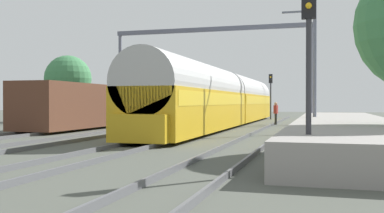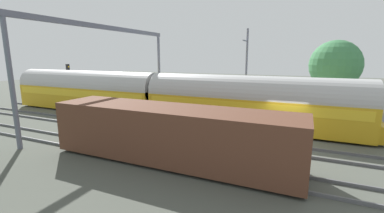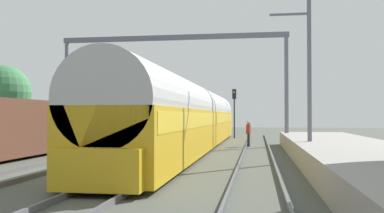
{
  "view_description": "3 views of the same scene",
  "coord_description": "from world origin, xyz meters",
  "views": [
    {
      "loc": [
        8.76,
        -21.28,
        1.72
      ],
      "look_at": [
        2.01,
        2.04,
        1.49
      ],
      "focal_mm": 41.76,
      "sensor_mm": 36.0,
      "label": 1
    },
    {
      "loc": [
        -17.13,
        -1.0,
        5.4
      ],
      "look_at": [
        0.14,
        6.65,
        1.68
      ],
      "focal_mm": 24.06,
      "sensor_mm": 36.0,
      "label": 2
    },
    {
      "loc": [
        6.06,
        -15.83,
        2.08
      ],
      "look_at": [
        1.0,
        17.04,
        2.79
      ],
      "focal_mm": 40.09,
      "sensor_mm": 36.0,
      "label": 3
    }
  ],
  "objects": [
    {
      "name": "catenary_pole_east_mid",
      "position": [
        8.37,
        4.45,
        4.15
      ],
      "size": [
        1.9,
        0.2,
        8.0
      ],
      "color": "slate",
      "rests_on": "ground"
    },
    {
      "name": "railway_signal_near",
      "position": [
        8.46,
        -9.59,
        3.05
      ],
      "size": [
        0.36,
        0.3,
        4.74
      ],
      "color": "#2D2D33",
      "rests_on": "ground"
    },
    {
      "name": "platform",
      "position": [
        9.84,
        2.0,
        0.45
      ],
      "size": [
        4.4,
        28.0,
        0.9
      ],
      "color": "gray",
      "rests_on": "ground"
    },
    {
      "name": "passenger_train",
      "position": [
        2.01,
        10.91,
        1.97
      ],
      "size": [
        2.93,
        32.85,
        3.82
      ],
      "color": "gold",
      "rests_on": "ground"
    },
    {
      "name": "freight_car",
      "position": [
        -6.02,
        5.09,
        1.47
      ],
      "size": [
        2.8,
        13.0,
        2.7
      ],
      "color": "#563323",
      "rests_on": "ground"
    },
    {
      "name": "person_crossing",
      "position": [
        5.44,
        13.24,
        1.03
      ],
      "size": [
        0.31,
        0.44,
        1.73
      ],
      "rotation": [
        0.0,
        0.0,
        1.37
      ],
      "color": "#2B2B2B",
      "rests_on": "ground"
    },
    {
      "name": "track_far_west",
      "position": [
        -6.02,
        0.0,
        0.08
      ],
      "size": [
        1.52,
        60.0,
        0.16
      ],
      "color": "#57585C",
      "rests_on": "ground"
    },
    {
      "name": "ground",
      "position": [
        0.0,
        0.0,
        0.0
      ],
      "size": [
        120.0,
        120.0,
        0.0
      ],
      "primitive_type": "plane",
      "color": "#4B4F46"
    },
    {
      "name": "track_east",
      "position": [
        2.01,
        0.0,
        0.08
      ],
      "size": [
        1.52,
        60.0,
        0.16
      ],
      "color": "#57585C",
      "rests_on": "ground"
    },
    {
      "name": "track_far_east",
      "position": [
        6.02,
        0.0,
        0.08
      ],
      "size": [
        1.52,
        60.0,
        0.16
      ],
      "color": "#57585C",
      "rests_on": "ground"
    },
    {
      "name": "tree_west_background",
      "position": [
        -13.14,
        14.17,
        3.84
      ],
      "size": [
        4.17,
        4.17,
        5.93
      ],
      "color": "#4C3826",
      "rests_on": "ground"
    },
    {
      "name": "track_west",
      "position": [
        -2.01,
        0.0,
        0.08
      ],
      "size": [
        1.52,
        60.0,
        0.16
      ],
      "color": "#57585C",
      "rests_on": "ground"
    },
    {
      "name": "railway_signal_far",
      "position": [
        3.92,
        23.65,
        2.93
      ],
      "size": [
        0.36,
        0.3,
        4.52
      ],
      "color": "#2D2D33",
      "rests_on": "ground"
    },
    {
      "name": "catenary_gantry",
      "position": [
        0.0,
        14.2,
        5.9
      ],
      "size": [
        16.44,
        0.28,
        7.86
      ],
      "color": "slate",
      "rests_on": "ground"
    }
  ]
}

